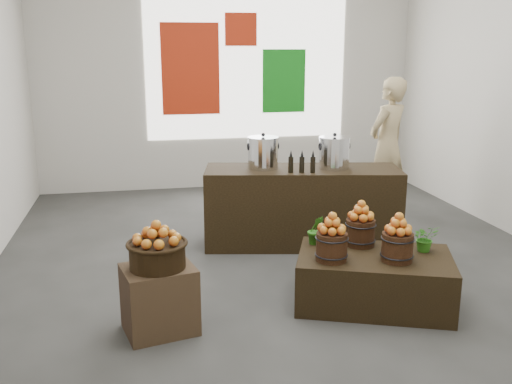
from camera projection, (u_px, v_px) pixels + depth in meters
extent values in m
plane|color=#3E3E3B|center=(280.00, 261.00, 6.14)|extent=(7.00, 7.00, 0.00)
cube|color=beige|center=(228.00, 62.00, 8.97)|extent=(6.00, 0.04, 4.00)
cube|color=white|center=(247.00, 62.00, 9.01)|extent=(3.20, 0.02, 2.40)
cube|color=#AD250D|center=(190.00, 69.00, 8.85)|extent=(0.90, 0.04, 1.40)
cube|color=#127917|center=(284.00, 81.00, 9.19)|extent=(0.70, 0.04, 1.00)
cube|color=#AD250D|center=(241.00, 29.00, 8.86)|extent=(0.50, 0.04, 0.50)
cube|color=brown|center=(159.00, 299.00, 4.57)|extent=(0.64, 0.56, 0.55)
cylinder|color=black|center=(157.00, 255.00, 4.47)|extent=(0.44, 0.44, 0.20)
cube|color=black|center=(374.00, 280.00, 5.06)|extent=(1.54, 1.24, 0.46)
cylinder|color=#3B2010|center=(332.00, 247.00, 4.86)|extent=(0.27, 0.27, 0.25)
cylinder|color=#3B2010|center=(397.00, 247.00, 4.85)|extent=(0.27, 0.27, 0.25)
cylinder|color=#3B2010|center=(360.00, 233.00, 5.23)|extent=(0.27, 0.27, 0.25)
imported|color=#266715|center=(425.00, 238.00, 5.08)|extent=(0.22, 0.19, 0.25)
imported|color=#266715|center=(315.00, 230.00, 5.26)|extent=(0.16, 0.13, 0.27)
cube|color=black|center=(302.00, 207.00, 6.56)|extent=(2.30, 1.12, 0.90)
cylinder|color=silver|center=(263.00, 154.00, 6.41)|extent=(0.34, 0.34, 0.34)
cylinder|color=silver|center=(334.00, 154.00, 6.41)|extent=(0.34, 0.34, 0.34)
imported|color=tan|center=(387.00, 145.00, 7.81)|extent=(0.81, 0.73, 1.85)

